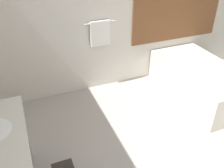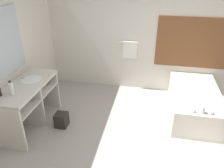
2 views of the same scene
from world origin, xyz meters
name	(u,v)px [view 2 (image 2 of 2)]	position (x,y,z in m)	size (l,w,h in m)	color
ground_plane	(130,152)	(0.00, 0.00, 0.00)	(16.00, 16.00, 0.00)	#A8A39E
wall_back_with_blinds	(146,34)	(0.04, 2.23, 1.34)	(7.40, 0.13, 2.70)	silver
vanity_counter	(29,95)	(-1.89, 0.39, 0.62)	(0.59, 1.36, 0.86)	silver
sink_faucet	(22,74)	(-2.05, 0.56, 0.95)	(0.09, 0.04, 0.18)	silver
bathtub	(194,101)	(1.12, 1.34, 0.28)	(0.91, 1.70, 0.64)	silver
water_bottle_1	(11,88)	(-1.90, 0.01, 0.98)	(0.07, 0.07, 0.25)	silver
waste_bin	(62,120)	(-1.34, 0.43, 0.13)	(0.22, 0.22, 0.27)	#2D2823
bath_mat	(207,159)	(1.21, 0.08, 0.01)	(0.57, 0.67, 0.02)	white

